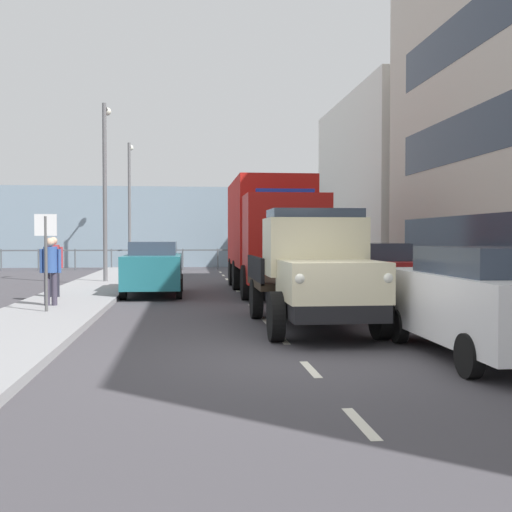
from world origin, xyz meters
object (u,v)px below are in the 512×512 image
Objects in this scene: car_navy_kerbside_2 at (322,266)px; pedestrian_by_lamp at (54,262)px; pedestrian_couple_a at (50,266)px; truck_vintage_cream at (314,272)px; lamp_post_far at (130,194)px; car_red_kerbside_1 at (367,275)px; lamp_post_promenade at (105,176)px; street_sign at (46,245)px; car_teal_oppositeside_0 at (154,267)px; car_white_kerbside_near at (482,300)px; lorry_cargo_red at (272,231)px.

car_navy_kerbside_2 is 2.54× the size of pedestrian_by_lamp.
pedestrian_by_lamp reaches higher than pedestrian_couple_a.
lamp_post_far is at bearing -76.11° from truck_vintage_cream.
lamp_post_promenade is (7.73, -9.52, 3.34)m from car_red_kerbside_1.
street_sign is (-0.58, 3.63, 0.52)m from pedestrian_by_lamp.
lamp_post_far is at bearing -90.14° from street_sign.
street_sign is (0.05, 20.67, -2.57)m from lamp_post_far.
pedestrian_couple_a reaches higher than car_navy_kerbside_2.
truck_vintage_cream is 24.09m from lamp_post_far.
car_teal_oppositeside_0 is at bearing 97.93° from lamp_post_far.
truck_vintage_cream is at bearing 103.89° from lamp_post_far.
street_sign is at bearing 37.32° from car_navy_kerbside_2.
street_sign is (7.79, -5.65, 0.79)m from car_white_kerbside_near.
truck_vintage_cream is 14.25m from lamp_post_promenade.
lorry_cargo_red is 1.83× the size of car_white_kerbside_near.
lorry_cargo_red is 6.08m from car_red_kerbside_1.
car_white_kerbside_near and car_red_kerbside_1 have the same top height.
lamp_post_far reaches higher than street_sign.
lamp_post_promenade is 0.99× the size of lamp_post_far.
car_teal_oppositeside_0 is (3.96, 0.88, -1.18)m from lorry_cargo_red.
lorry_cargo_red is 15.69m from lamp_post_far.
car_red_kerbside_1 is 7.42m from car_teal_oppositeside_0.
street_sign is (-0.18, 1.30, 0.53)m from pedestrian_couple_a.
truck_vintage_cream is 8.94m from lorry_cargo_red.
truck_vintage_cream is at bearing 57.68° from car_red_kerbside_1.
truck_vintage_cream reaches higher than car_teal_oppositeside_0.
car_navy_kerbside_2 is at bearing 151.39° from lamp_post_promenade.
car_navy_kerbside_2 is at bearing -103.33° from truck_vintage_cream.
lamp_post_promenade is (2.10, -4.68, 3.34)m from car_teal_oppositeside_0.
car_navy_kerbside_2 is 0.63× the size of lamp_post_far.
car_red_kerbside_1 is 8.00m from pedestrian_couple_a.
car_red_kerbside_1 is 0.60× the size of lamp_post_promenade.
car_red_kerbside_1 is 1.86× the size of street_sign.
lamp_post_far is at bearing -62.27° from car_navy_kerbside_2.
lamp_post_promenade is at bearing -91.53° from pedestrian_couple_a.
car_white_kerbside_near is at bearing 132.08° from pedestrian_by_lamp.
truck_vintage_cream is at bearing 114.33° from car_teal_oppositeside_0.
street_sign is (5.79, -2.53, 0.50)m from truck_vintage_cream.
pedestrian_by_lamp is at bearing -80.11° from pedestrian_couple_a.
street_sign is at bearing -35.92° from car_white_kerbside_near.
lorry_cargo_red is at bearing -73.77° from car_red_kerbside_1.
pedestrian_by_lamp is 7.24m from lamp_post_promenade.
street_sign is at bearing 68.46° from car_teal_oppositeside_0.
car_navy_kerbside_2 is 9.83m from street_sign.
truck_vintage_cream is 3.72m from car_white_kerbside_near.
lamp_post_promenade reaches higher than car_navy_kerbside_2.
pedestrian_by_lamp is 17.33m from lamp_post_far.
car_red_kerbside_1 is 7.86m from street_sign.
street_sign is at bearing 89.66° from lamp_post_promenade.
street_sign is (0.06, 10.16, -2.55)m from lamp_post_promenade.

